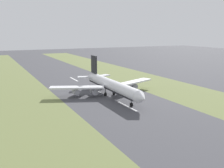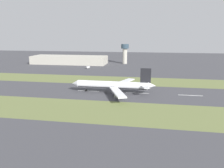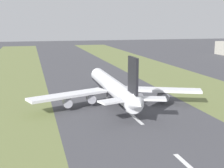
# 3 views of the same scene
# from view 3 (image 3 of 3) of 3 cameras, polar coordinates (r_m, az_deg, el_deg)

# --- Properties ---
(ground_plane) EXTENTS (800.00, 800.00, 0.00)m
(ground_plane) POSITION_cam_3_polar(r_m,az_deg,el_deg) (122.64, 0.77, -3.05)
(ground_plane) COLOR #424247
(grass_median_east) EXTENTS (40.00, 600.00, 0.01)m
(grass_median_east) POSITION_cam_3_polar(r_m,az_deg,el_deg) (141.10, 18.69, -1.74)
(grass_median_east) COLOR olive
(grass_median_east) RESTS_ON ground
(centreline_dash_mid) EXTENTS (1.20, 18.00, 0.01)m
(centreline_dash_mid) POSITION_cam_3_polar(r_m,az_deg,el_deg) (103.06, 3.92, -5.88)
(centreline_dash_mid) COLOR silver
(centreline_dash_mid) RESTS_ON ground
(centreline_dash_far) EXTENTS (1.20, 18.00, 0.01)m
(centreline_dash_far) POSITION_cam_3_polar(r_m,az_deg,el_deg) (140.30, -1.26, -1.21)
(centreline_dash_far) COLOR silver
(centreline_dash_far) RESTS_ON ground
(airplane_main_jet) EXTENTS (64.13, 67.06, 20.20)m
(airplane_main_jet) POSITION_cam_3_polar(r_m,az_deg,el_deg) (117.77, 0.22, -0.64)
(airplane_main_jet) COLOR white
(airplane_main_jet) RESTS_ON ground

